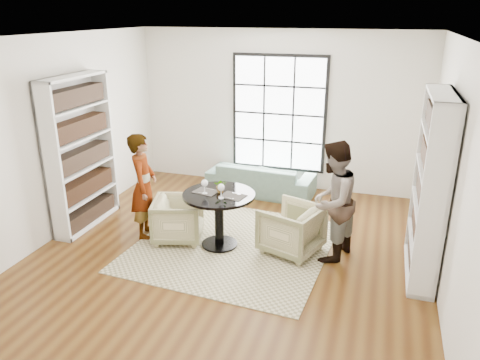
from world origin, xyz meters
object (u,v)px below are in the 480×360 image
(armchair_left, at_px, (178,219))
(flower_centerpiece, at_px, (221,186))
(pedestal_table, at_px, (219,209))
(wine_glass_left, at_px, (204,184))
(person_left, at_px, (144,186))
(wine_glass_right, at_px, (221,188))
(armchair_right, at_px, (291,229))
(sofa, at_px, (261,179))
(person_right, at_px, (332,202))

(armchair_left, distance_m, flower_centerpiece, 0.90)
(pedestal_table, xyz_separation_m, flower_centerpiece, (0.01, 0.06, 0.33))
(pedestal_table, distance_m, wine_glass_left, 0.44)
(person_left, xyz_separation_m, wine_glass_right, (1.30, -0.16, 0.18))
(person_left, distance_m, flower_centerpiece, 1.23)
(pedestal_table, bearing_deg, person_left, 179.66)
(pedestal_table, height_order, armchair_right, pedestal_table)
(flower_centerpiece, bearing_deg, wine_glass_left, -148.55)
(armchair_right, height_order, wine_glass_left, wine_glass_left)
(armchair_right, distance_m, person_left, 2.30)
(pedestal_table, height_order, armchair_left, pedestal_table)
(pedestal_table, xyz_separation_m, wine_glass_left, (-0.19, -0.06, 0.39))
(pedestal_table, xyz_separation_m, armchair_left, (-0.66, 0.01, -0.27))
(wine_glass_left, bearing_deg, armchair_right, 9.52)
(flower_centerpiece, bearing_deg, armchair_left, -175.30)
(flower_centerpiece, bearing_deg, person_left, -177.42)
(sofa, bearing_deg, armchair_right, 120.04)
(wine_glass_right, relative_size, flower_centerpiece, 1.04)
(armchair_left, xyz_separation_m, flower_centerpiece, (0.67, 0.05, 0.60))
(person_left, bearing_deg, wine_glass_right, -113.73)
(sofa, distance_m, flower_centerpiece, 2.28)
(armchair_right, xyz_separation_m, person_left, (-2.25, -0.14, 0.45))
(sofa, bearing_deg, armchair_left, 77.30)
(armchair_right, height_order, flower_centerpiece, flower_centerpiece)
(wine_glass_left, height_order, flower_centerpiece, wine_glass_left)
(wine_glass_left, relative_size, flower_centerpiece, 1.05)
(armchair_left, height_order, flower_centerpiece, flower_centerpiece)
(armchair_right, bearing_deg, sofa, -135.06)
(wine_glass_right, bearing_deg, pedestal_table, 120.75)
(person_left, distance_m, wine_glass_right, 1.32)
(sofa, height_order, person_left, person_left)
(person_right, distance_m, wine_glass_right, 1.54)
(armchair_right, bearing_deg, armchair_left, -66.04)
(person_left, height_order, wine_glass_left, person_left)
(armchair_left, bearing_deg, person_right, -102.21)
(person_right, bearing_deg, sofa, -125.59)
(sofa, height_order, armchair_left, armchair_left)
(armchair_left, height_order, person_left, person_left)
(armchair_left, relative_size, flower_centerpiece, 3.56)
(person_right, bearing_deg, person_left, -69.31)
(person_left, relative_size, flower_centerpiece, 7.87)
(wine_glass_right, bearing_deg, person_right, 11.26)
(sofa, bearing_deg, person_left, 65.47)
(armchair_left, height_order, wine_glass_right, wine_glass_right)
(armchair_right, relative_size, wine_glass_left, 3.62)
(sofa, height_order, armchair_right, armchair_right)
(pedestal_table, relative_size, wine_glass_right, 4.86)
(armchair_left, distance_m, person_left, 0.73)
(armchair_right, bearing_deg, flower_centerpiece, -66.07)
(pedestal_table, height_order, wine_glass_left, wine_glass_left)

